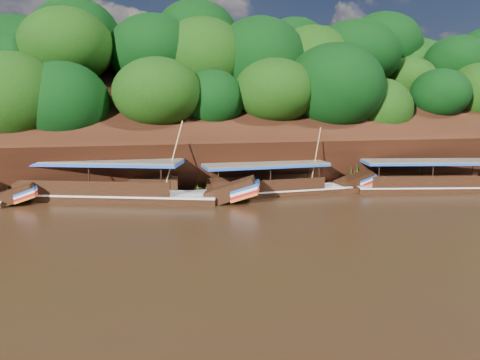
# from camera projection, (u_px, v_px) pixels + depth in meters

# --- Properties ---
(ground) EXTENTS (160.00, 160.00, 0.00)m
(ground) POSITION_uv_depth(u_px,v_px,m) (329.00, 222.00, 25.95)
(ground) COLOR black
(ground) RESTS_ON ground
(riverbank) EXTENTS (120.00, 30.06, 19.40)m
(riverbank) POSITION_uv_depth(u_px,v_px,m) (240.00, 148.00, 47.49)
(riverbank) COLOR black
(riverbank) RESTS_ON ground
(boat_0) EXTENTS (14.33, 4.43, 5.32)m
(boat_0) POSITION_uv_depth(u_px,v_px,m) (446.00, 184.00, 34.67)
(boat_0) COLOR black
(boat_0) RESTS_ON ground
(boat_1) EXTENTS (13.45, 2.95, 5.23)m
(boat_1) POSITION_uv_depth(u_px,v_px,m) (284.00, 187.00, 33.52)
(boat_1) COLOR black
(boat_1) RESTS_ON ground
(boat_2) EXTENTS (17.21, 7.43, 5.87)m
(boat_2) POSITION_uv_depth(u_px,v_px,m) (123.00, 192.00, 31.39)
(boat_2) COLOR black
(boat_2) RESTS_ON ground
(reeds) EXTENTS (50.62, 2.46, 2.20)m
(reeds) POSITION_uv_depth(u_px,v_px,m) (238.00, 180.00, 34.32)
(reeds) COLOR #1E5916
(reeds) RESTS_ON ground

